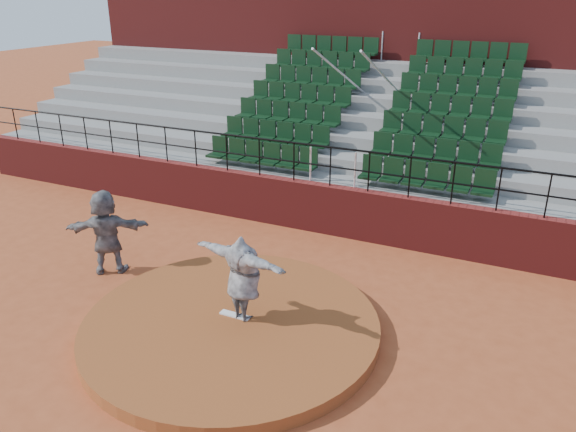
# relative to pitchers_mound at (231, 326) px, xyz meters

# --- Properties ---
(ground) EXTENTS (90.00, 90.00, 0.00)m
(ground) POSITION_rel_pitchers_mound_xyz_m (0.00, 0.00, -0.12)
(ground) COLOR #A84B26
(ground) RESTS_ON ground
(pitchers_mound) EXTENTS (5.50, 5.50, 0.25)m
(pitchers_mound) POSITION_rel_pitchers_mound_xyz_m (0.00, 0.00, 0.00)
(pitchers_mound) COLOR brown
(pitchers_mound) RESTS_ON ground
(pitching_rubber) EXTENTS (0.60, 0.15, 0.03)m
(pitching_rubber) POSITION_rel_pitchers_mound_xyz_m (0.00, 0.15, 0.14)
(pitching_rubber) COLOR white
(pitching_rubber) RESTS_ON pitchers_mound
(boundary_wall) EXTENTS (24.00, 0.30, 1.30)m
(boundary_wall) POSITION_rel_pitchers_mound_xyz_m (0.00, 5.00, 0.53)
(boundary_wall) COLOR maroon
(boundary_wall) RESTS_ON ground
(wall_railing) EXTENTS (24.04, 0.05, 1.03)m
(wall_railing) POSITION_rel_pitchers_mound_xyz_m (0.00, 5.00, 1.90)
(wall_railing) COLOR black
(wall_railing) RESTS_ON boundary_wall
(seating_deck) EXTENTS (24.00, 5.97, 4.63)m
(seating_deck) POSITION_rel_pitchers_mound_xyz_m (0.00, 8.65, 1.32)
(seating_deck) COLOR gray
(seating_deck) RESTS_ON ground
(press_box_facade) EXTENTS (24.00, 3.00, 7.10)m
(press_box_facade) POSITION_rel_pitchers_mound_xyz_m (0.00, 12.60, 3.43)
(press_box_facade) COLOR maroon
(press_box_facade) RESTS_ON ground
(pitcher) EXTENTS (2.12, 0.97, 1.67)m
(pitcher) POSITION_rel_pitchers_mound_xyz_m (0.18, 0.18, 0.96)
(pitcher) COLOR black
(pitcher) RESTS_ON pitchers_mound
(fielder) EXTENTS (1.83, 1.43, 1.94)m
(fielder) POSITION_rel_pitchers_mound_xyz_m (-3.68, 0.92, 0.84)
(fielder) COLOR black
(fielder) RESTS_ON ground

